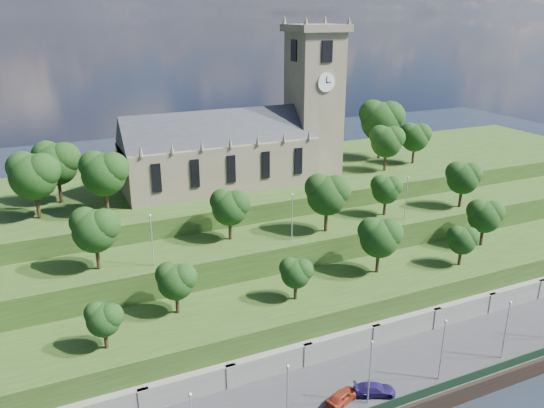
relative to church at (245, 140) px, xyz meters
name	(u,v)px	position (x,y,z in m)	size (l,w,h in m)	color
promenade	(365,386)	(-0.79, -39.98, -21.52)	(160.00, 12.00, 2.00)	#2D2D30
fence	(393,404)	(-0.79, -45.38, -19.92)	(160.00, 0.10, 1.20)	black
retaining_wall	(339,348)	(-0.79, -34.01, -20.02)	(160.00, 2.10, 5.00)	slate
embankment_lower	(317,315)	(-0.79, -27.98, -18.52)	(160.00, 12.00, 8.00)	#254115
embankment_upper	(283,269)	(-0.79, -16.98, -16.52)	(160.00, 10.00, 12.00)	#254115
hilltop	(235,215)	(-0.79, 4.02, -15.02)	(160.00, 32.00, 15.00)	#254115
church	(245,140)	(0.00, 0.00, 0.00)	(38.60, 12.35, 27.60)	#6A604A
trees_lower	(362,246)	(6.23, -27.42, -9.70)	(63.40, 8.57, 8.22)	black
trees_upper	(303,198)	(2.02, -17.99, -5.05)	(64.80, 8.51, 8.89)	black
trees_hilltop	(252,144)	(1.03, -0.70, -0.69)	(74.86, 17.12, 11.82)	black
lamp_posts_promenade	(370,368)	(-2.79, -43.48, -15.87)	(60.36, 0.36, 8.08)	#B2B2B7
lamp_posts_upper	(292,213)	(-0.79, -19.98, -6.35)	(40.36, 0.36, 7.15)	#B2B2B7
car_left	(342,397)	(-5.39, -42.24, -19.78)	(1.76, 4.37, 1.49)	maroon
car_right	(374,389)	(-1.35, -42.66, -19.83)	(1.94, 4.77, 1.38)	#1F164D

